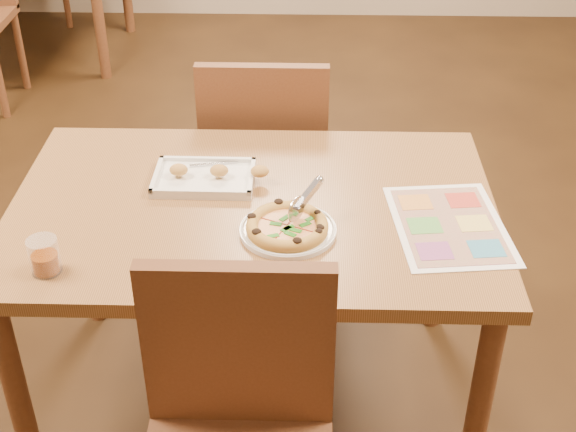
{
  "coord_description": "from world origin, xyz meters",
  "views": [
    {
      "loc": [
        0.14,
        -1.8,
        1.88
      ],
      "look_at": [
        0.1,
        -0.13,
        0.77
      ],
      "focal_mm": 50.0,
      "sensor_mm": 36.0,
      "label": 1
    }
  ],
  "objects_px": {
    "chair_near": "(237,415)",
    "plate": "(288,230)",
    "dining_table": "(253,230)",
    "pizza_cutter": "(305,199)",
    "pizza": "(287,226)",
    "appetizer_tray": "(207,178)",
    "chair_far": "(265,146)",
    "glass_tumbler": "(45,258)",
    "menu": "(449,225)"
  },
  "relations": [
    {
      "from": "chair_near",
      "to": "plate",
      "type": "bearing_deg",
      "value": 78.26
    },
    {
      "from": "plate",
      "to": "dining_table",
      "type": "bearing_deg",
      "value": 127.0
    },
    {
      "from": "appetizer_tray",
      "to": "pizza_cutter",
      "type": "bearing_deg",
      "value": -36.21
    },
    {
      "from": "chair_far",
      "to": "menu",
      "type": "xyz_separation_m",
      "value": [
        0.51,
        -0.69,
        0.16
      ]
    },
    {
      "from": "pizza",
      "to": "glass_tumbler",
      "type": "relative_size",
      "value": 2.33
    },
    {
      "from": "dining_table",
      "to": "chair_far",
      "type": "distance_m",
      "value": 0.61
    },
    {
      "from": "plate",
      "to": "pizza_cutter",
      "type": "distance_m",
      "value": 0.09
    },
    {
      "from": "chair_near",
      "to": "pizza",
      "type": "xyz_separation_m",
      "value": [
        0.1,
        0.46,
        0.18
      ]
    },
    {
      "from": "chair_far",
      "to": "plate",
      "type": "xyz_separation_m",
      "value": [
        0.1,
        -0.73,
        0.16
      ]
    },
    {
      "from": "appetizer_tray",
      "to": "glass_tumbler",
      "type": "height_order",
      "value": "glass_tumbler"
    },
    {
      "from": "dining_table",
      "to": "chair_near",
      "type": "height_order",
      "value": "chair_near"
    },
    {
      "from": "plate",
      "to": "chair_near",
      "type": "bearing_deg",
      "value": -101.74
    },
    {
      "from": "chair_near",
      "to": "pizza",
      "type": "bearing_deg",
      "value": 78.28
    },
    {
      "from": "menu",
      "to": "dining_table",
      "type": "bearing_deg",
      "value": 170.04
    },
    {
      "from": "pizza",
      "to": "menu",
      "type": "distance_m",
      "value": 0.42
    },
    {
      "from": "dining_table",
      "to": "menu",
      "type": "xyz_separation_m",
      "value": [
        0.51,
        -0.09,
        0.09
      ]
    },
    {
      "from": "plate",
      "to": "pizza_cutter",
      "type": "height_order",
      "value": "pizza_cutter"
    },
    {
      "from": "pizza",
      "to": "menu",
      "type": "bearing_deg",
      "value": 6.66
    },
    {
      "from": "chair_far",
      "to": "plate",
      "type": "bearing_deg",
      "value": 97.63
    },
    {
      "from": "chair_near",
      "to": "glass_tumbler",
      "type": "xyz_separation_m",
      "value": [
        -0.47,
        0.3,
        0.19
      ]
    },
    {
      "from": "chair_near",
      "to": "dining_table",
      "type": "bearing_deg",
      "value": 90.0
    },
    {
      "from": "pizza",
      "to": "pizza_cutter",
      "type": "xyz_separation_m",
      "value": [
        0.04,
        0.05,
        0.05
      ]
    },
    {
      "from": "chair_far",
      "to": "dining_table",
      "type": "bearing_deg",
      "value": 90.0
    },
    {
      "from": "pizza",
      "to": "appetizer_tray",
      "type": "relative_size",
      "value": 0.65
    },
    {
      "from": "dining_table",
      "to": "chair_far",
      "type": "xyz_separation_m",
      "value": [
        -0.0,
        0.6,
        -0.07
      ]
    },
    {
      "from": "pizza_cutter",
      "to": "glass_tumbler",
      "type": "distance_m",
      "value": 0.65
    },
    {
      "from": "dining_table",
      "to": "glass_tumbler",
      "type": "distance_m",
      "value": 0.57
    },
    {
      "from": "chair_near",
      "to": "chair_far",
      "type": "distance_m",
      "value": 1.2
    },
    {
      "from": "dining_table",
      "to": "chair_near",
      "type": "relative_size",
      "value": 2.77
    },
    {
      "from": "pizza",
      "to": "menu",
      "type": "height_order",
      "value": "pizza"
    },
    {
      "from": "appetizer_tray",
      "to": "menu",
      "type": "relative_size",
      "value": 0.83
    },
    {
      "from": "pizza_cutter",
      "to": "appetizer_tray",
      "type": "height_order",
      "value": "pizza_cutter"
    },
    {
      "from": "plate",
      "to": "glass_tumbler",
      "type": "height_order",
      "value": "glass_tumbler"
    },
    {
      "from": "pizza",
      "to": "glass_tumbler",
      "type": "distance_m",
      "value": 0.59
    },
    {
      "from": "plate",
      "to": "appetizer_tray",
      "type": "height_order",
      "value": "appetizer_tray"
    },
    {
      "from": "chair_far",
      "to": "pizza_cutter",
      "type": "distance_m",
      "value": 0.74
    },
    {
      "from": "chair_far",
      "to": "glass_tumbler",
      "type": "distance_m",
      "value": 1.04
    },
    {
      "from": "glass_tumbler",
      "to": "pizza",
      "type": "bearing_deg",
      "value": 16.56
    },
    {
      "from": "pizza_cutter",
      "to": "plate",
      "type": "bearing_deg",
      "value": 169.93
    },
    {
      "from": "chair_far",
      "to": "appetizer_tray",
      "type": "bearing_deg",
      "value": 74.79
    },
    {
      "from": "dining_table",
      "to": "appetizer_tray",
      "type": "distance_m",
      "value": 0.2
    },
    {
      "from": "pizza_cutter",
      "to": "appetizer_tray",
      "type": "relative_size",
      "value": 0.37
    },
    {
      "from": "pizza_cutter",
      "to": "appetizer_tray",
      "type": "distance_m",
      "value": 0.34
    },
    {
      "from": "glass_tumbler",
      "to": "menu",
      "type": "bearing_deg",
      "value": 12.46
    },
    {
      "from": "dining_table",
      "to": "menu",
      "type": "bearing_deg",
      "value": -9.96
    },
    {
      "from": "dining_table",
      "to": "pizza_cutter",
      "type": "bearing_deg",
      "value": -32.65
    },
    {
      "from": "plate",
      "to": "appetizer_tray",
      "type": "relative_size",
      "value": 0.76
    },
    {
      "from": "dining_table",
      "to": "plate",
      "type": "xyz_separation_m",
      "value": [
        0.1,
        -0.13,
        0.09
      ]
    },
    {
      "from": "pizza",
      "to": "pizza_cutter",
      "type": "height_order",
      "value": "pizza_cutter"
    },
    {
      "from": "plate",
      "to": "pizza_cutter",
      "type": "relative_size",
      "value": 2.08
    }
  ]
}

